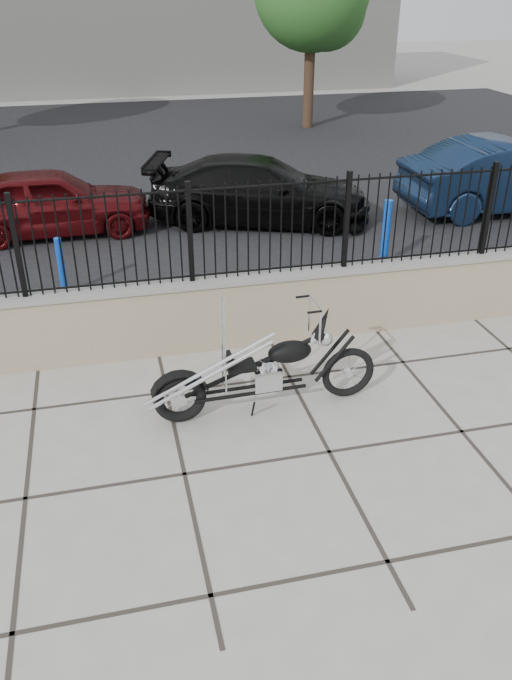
{
  "coord_description": "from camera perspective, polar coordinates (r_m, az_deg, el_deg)",
  "views": [
    {
      "loc": [
        -1.99,
        -5.09,
        4.29
      ],
      "look_at": [
        -0.49,
        1.22,
        0.73
      ],
      "focal_mm": 35.0,
      "sensor_mm": 36.0,
      "label": 1
    }
  ],
  "objects": [
    {
      "name": "car_black",
      "position": [
        13.27,
        0.33,
        12.76
      ],
      "size": [
        4.65,
        3.0,
        1.25
      ],
      "primitive_type": "imported",
      "rotation": [
        0.0,
        0.0,
        1.26
      ],
      "color": "black",
      "rests_on": "parking_lot"
    },
    {
      "name": "car_blue",
      "position": [
        14.86,
        20.98,
        13.07
      ],
      "size": [
        4.42,
        1.56,
        1.45
      ],
      "primitive_type": "imported",
      "rotation": [
        0.0,
        0.0,
        1.58
      ],
      "color": "#0D1B33",
      "rests_on": "parking_lot"
    },
    {
      "name": "car_red",
      "position": [
        13.15,
        -17.25,
        11.32
      ],
      "size": [
        3.69,
        1.59,
        1.24
      ],
      "primitive_type": "imported",
      "rotation": [
        0.0,
        0.0,
        1.6
      ],
      "color": "#490A0D",
      "rests_on": "parking_lot"
    },
    {
      "name": "parking_lot",
      "position": [
        18.22,
        -6.98,
        14.97
      ],
      "size": [
        30.0,
        30.0,
        0.0
      ],
      "primitive_type": "plane",
      "color": "black",
      "rests_on": "ground"
    },
    {
      "name": "chopper_motorcycle",
      "position": [
        7.15,
        0.56,
        -1.13
      ],
      "size": [
        2.43,
        0.49,
        1.45
      ],
      "primitive_type": null,
      "rotation": [
        0.0,
        0.0,
        0.03
      ],
      "color": "black",
      "rests_on": "ground_plane"
    },
    {
      "name": "iron_fence",
      "position": [
        8.31,
        1.23,
        9.59
      ],
      "size": [
        14.0,
        0.08,
        1.2
      ],
      "primitive_type": "cube",
      "color": "black",
      "rests_on": "retaining_wall"
    },
    {
      "name": "bollard_b",
      "position": [
        11.26,
        11.11,
        8.94
      ],
      "size": [
        0.15,
        0.15,
        1.14
      ],
      "primitive_type": "cylinder",
      "rotation": [
        0.0,
        0.0,
        0.12
      ],
      "color": "#0C3BB5",
      "rests_on": "ground_plane"
    },
    {
      "name": "ground_plane",
      "position": [
        6.95,
        6.32,
        -9.55
      ],
      "size": [
        90.0,
        90.0,
        0.0
      ],
      "primitive_type": "plane",
      "color": "#99968E",
      "rests_on": "ground"
    },
    {
      "name": "bollard_a",
      "position": [
        10.48,
        -16.4,
        6.08
      ],
      "size": [
        0.13,
        0.13,
        0.9
      ],
      "primitive_type": "cylinder",
      "rotation": [
        0.0,
        0.0,
        0.25
      ],
      "color": "#0B4DA7",
      "rests_on": "ground_plane"
    },
    {
      "name": "retaining_wall",
      "position": [
        8.73,
        1.16,
        2.88
      ],
      "size": [
        14.0,
        0.36,
        0.96
      ],
      "primitive_type": "cube",
      "color": "gray",
      "rests_on": "ground_plane"
    }
  ]
}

